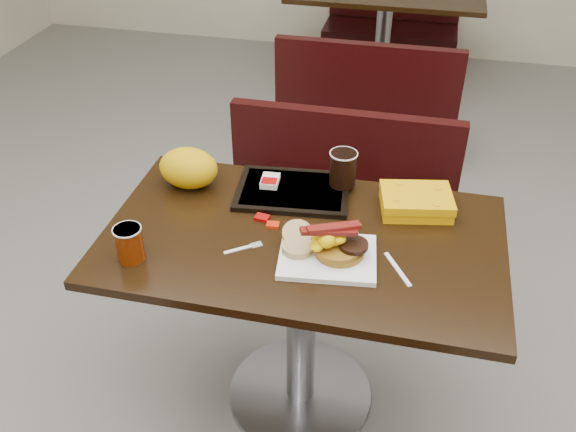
% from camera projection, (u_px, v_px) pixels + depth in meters
% --- Properties ---
extents(floor, '(6.00, 7.00, 0.01)m').
position_uv_depth(floor, '(300.00, 396.00, 2.34)').
color(floor, gray).
rests_on(floor, ground).
extents(table_near, '(1.20, 0.70, 0.75)m').
position_uv_depth(table_near, '(301.00, 324.00, 2.12)').
color(table_near, black).
rests_on(table_near, floor).
extents(bench_near_n, '(1.00, 0.46, 0.72)m').
position_uv_depth(bench_near_n, '(335.00, 210.00, 2.68)').
color(bench_near_n, black).
rests_on(bench_near_n, floor).
extents(table_far, '(1.20, 0.70, 0.75)m').
position_uv_depth(table_far, '(382.00, 47.00, 4.18)').
color(table_far, black).
rests_on(table_far, floor).
extents(bench_far_s, '(1.00, 0.46, 0.72)m').
position_uv_depth(bench_far_s, '(369.00, 93.00, 3.63)').
color(bench_far_s, black).
rests_on(bench_far_s, floor).
extents(bench_far_n, '(1.00, 0.46, 0.72)m').
position_uv_depth(bench_far_n, '(392.00, 15.00, 4.74)').
color(bench_far_n, black).
rests_on(bench_far_n, floor).
extents(platter, '(0.30, 0.25, 0.02)m').
position_uv_depth(platter, '(328.00, 257.00, 1.81)').
color(platter, white).
rests_on(platter, table_near).
extents(pancake_stack, '(0.18, 0.18, 0.03)m').
position_uv_depth(pancake_stack, '(339.00, 249.00, 1.80)').
color(pancake_stack, '#955C18').
rests_on(pancake_stack, platter).
extents(sausage_patty, '(0.11, 0.11, 0.01)m').
position_uv_depth(sausage_patty, '(354.00, 245.00, 1.78)').
color(sausage_patty, black).
rests_on(sausage_patty, pancake_stack).
extents(scrambled_eggs, '(0.11, 0.10, 0.05)m').
position_uv_depth(scrambled_eggs, '(326.00, 241.00, 1.77)').
color(scrambled_eggs, '#FDEA05').
rests_on(scrambled_eggs, pancake_stack).
extents(bacon_strips, '(0.18, 0.13, 0.01)m').
position_uv_depth(bacon_strips, '(329.00, 230.00, 1.75)').
color(bacon_strips, '#430405').
rests_on(bacon_strips, scrambled_eggs).
extents(muffin_bottom, '(0.09, 0.09, 0.02)m').
position_uv_depth(muffin_bottom, '(298.00, 247.00, 1.82)').
color(muffin_bottom, tan).
rests_on(muffin_bottom, platter).
extents(muffin_top, '(0.11, 0.11, 0.05)m').
position_uv_depth(muffin_top, '(297.00, 234.00, 1.85)').
color(muffin_top, tan).
rests_on(muffin_top, platter).
extents(coffee_cup_near, '(0.09, 0.09, 0.11)m').
position_uv_depth(coffee_cup_near, '(129.00, 244.00, 1.79)').
color(coffee_cup_near, '#962F05').
rests_on(coffee_cup_near, table_near).
extents(fork, '(0.11, 0.09, 0.00)m').
position_uv_depth(fork, '(238.00, 250.00, 1.85)').
color(fork, white).
rests_on(fork, table_near).
extents(knife, '(0.09, 0.14, 0.00)m').
position_uv_depth(knife, '(398.00, 269.00, 1.78)').
color(knife, white).
rests_on(knife, table_near).
extents(condiment_syrup, '(0.04, 0.03, 0.01)m').
position_uv_depth(condiment_syrup, '(273.00, 225.00, 1.94)').
color(condiment_syrup, red).
rests_on(condiment_syrup, table_near).
extents(condiment_ketchup, '(0.05, 0.04, 0.01)m').
position_uv_depth(condiment_ketchup, '(262.00, 218.00, 1.97)').
color(condiment_ketchup, '#8C0504').
rests_on(condiment_ketchup, table_near).
extents(tray, '(0.39, 0.30, 0.02)m').
position_uv_depth(tray, '(293.00, 191.00, 2.09)').
color(tray, black).
rests_on(tray, table_near).
extents(hashbrown_sleeve_left, '(0.06, 0.08, 0.02)m').
position_uv_depth(hashbrown_sleeve_left, '(270.00, 181.00, 2.10)').
color(hashbrown_sleeve_left, silver).
rests_on(hashbrown_sleeve_left, tray).
extents(coffee_cup_far, '(0.10, 0.10, 0.12)m').
position_uv_depth(coffee_cup_far, '(343.00, 169.00, 2.07)').
color(coffee_cup_far, black).
rests_on(coffee_cup_far, tray).
extents(clamshell, '(0.25, 0.21, 0.06)m').
position_uv_depth(clamshell, '(416.00, 202.00, 2.00)').
color(clamshell, '#E09B03').
rests_on(clamshell, table_near).
extents(paper_bag, '(0.23, 0.19, 0.14)m').
position_uv_depth(paper_bag, '(189.00, 168.00, 2.09)').
color(paper_bag, orange).
rests_on(paper_bag, table_near).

